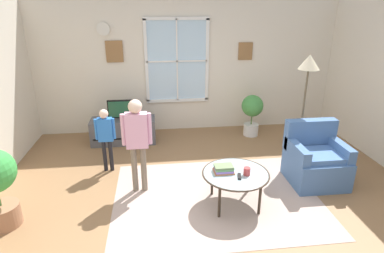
# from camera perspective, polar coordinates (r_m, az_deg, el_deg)

# --- Properties ---
(ground_plane) EXTENTS (6.51, 6.29, 0.02)m
(ground_plane) POSITION_cam_1_polar(r_m,az_deg,el_deg) (4.31, 3.44, -14.18)
(ground_plane) COLOR olive
(back_wall) EXTENTS (5.91, 0.17, 2.60)m
(back_wall) POSITION_cam_1_polar(r_m,az_deg,el_deg) (6.50, -0.93, 10.71)
(back_wall) COLOR beige
(back_wall) RESTS_ON ground_plane
(area_rug) EXTENTS (2.75, 2.09, 0.01)m
(area_rug) POSITION_cam_1_polar(r_m,az_deg,el_deg) (4.49, 4.35, -12.39)
(area_rug) COLOR tan
(area_rug) RESTS_ON ground_plane
(tv_stand) EXTENTS (1.18, 0.46, 0.47)m
(tv_stand) POSITION_cam_1_polar(r_m,az_deg,el_deg) (6.17, -12.05, -0.73)
(tv_stand) COLOR #4C4C51
(tv_stand) RESTS_ON ground_plane
(television) EXTENTS (0.51, 0.08, 0.36)m
(television) POSITION_cam_1_polar(r_m,az_deg,el_deg) (6.03, -12.35, 3.03)
(television) COLOR #4C4C4C
(television) RESTS_ON tv_stand
(armchair) EXTENTS (0.76, 0.74, 0.87)m
(armchair) POSITION_cam_1_polar(r_m,az_deg,el_deg) (5.04, 21.05, -5.69)
(armchair) COLOR #476B9E
(armchair) RESTS_ON ground_plane
(coffee_table) EXTENTS (0.86, 0.86, 0.46)m
(coffee_table) POSITION_cam_1_polar(r_m,az_deg,el_deg) (4.16, 7.74, -8.48)
(coffee_table) COLOR #99B2B7
(coffee_table) RESTS_ON ground_plane
(book_stack) EXTENTS (0.25, 0.20, 0.09)m
(book_stack) POSITION_cam_1_polar(r_m,az_deg,el_deg) (4.14, 5.64, -7.48)
(book_stack) COLOR #B76F45
(book_stack) RESTS_ON coffee_table
(cup) EXTENTS (0.09, 0.09, 0.10)m
(cup) POSITION_cam_1_polar(r_m,az_deg,el_deg) (4.11, 9.72, -7.84)
(cup) COLOR #BF3F3F
(cup) RESTS_ON coffee_table
(remote_near_books) EXTENTS (0.07, 0.15, 0.02)m
(remote_near_books) POSITION_cam_1_polar(r_m,az_deg,el_deg) (4.06, 8.42, -8.75)
(remote_near_books) COLOR black
(remote_near_books) RESTS_ON coffee_table
(person_pink_shirt) EXTENTS (0.40, 0.18, 1.33)m
(person_pink_shirt) POSITION_cam_1_polar(r_m,az_deg,el_deg) (4.31, -9.75, -1.63)
(person_pink_shirt) COLOR #726656
(person_pink_shirt) RESTS_ON ground_plane
(person_blue_shirt) EXTENTS (0.30, 0.14, 1.01)m
(person_blue_shirt) POSITION_cam_1_polar(r_m,az_deg,el_deg) (5.03, -15.11, -1.15)
(person_blue_shirt) COLOR black
(person_blue_shirt) RESTS_ON ground_plane
(potted_plant_by_window) EXTENTS (0.42, 0.42, 0.82)m
(potted_plant_by_window) POSITION_cam_1_polar(r_m,az_deg,el_deg) (6.38, 10.62, 2.74)
(potted_plant_by_window) COLOR silver
(potted_plant_by_window) RESTS_ON ground_plane
(floor_lamp) EXTENTS (0.32, 0.32, 1.76)m
(floor_lamp) POSITION_cam_1_polar(r_m,az_deg,el_deg) (5.22, 19.89, 8.82)
(floor_lamp) COLOR black
(floor_lamp) RESTS_ON ground_plane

